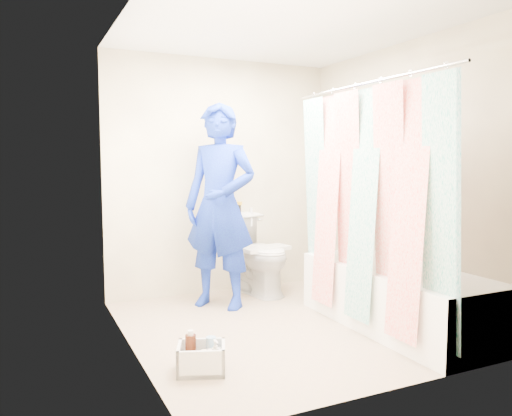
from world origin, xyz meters
name	(u,v)px	position (x,y,z in m)	size (l,w,h in m)	color
floor	(279,327)	(0.00, 0.00, 0.00)	(2.60, 2.60, 0.00)	gray
ceiling	(281,28)	(0.00, 0.00, 2.40)	(2.40, 2.60, 0.02)	silver
wall_back	(221,177)	(0.00, 1.30, 1.20)	(2.40, 0.02, 2.40)	beige
wall_front	(388,190)	(0.00, -1.30, 1.20)	(2.40, 0.02, 2.40)	beige
wall_left	(129,184)	(-1.20, 0.00, 1.20)	(0.02, 2.60, 2.40)	beige
wall_right	(397,179)	(1.20, 0.00, 1.20)	(0.02, 2.60, 2.40)	beige
bathtub	(396,296)	(0.85, -0.43, 0.27)	(0.70, 1.75, 0.50)	white
curtain_rod	(368,83)	(0.52, -0.43, 1.95)	(0.02, 0.02, 1.90)	silver
shower_curtain	(365,205)	(0.52, -0.43, 1.02)	(0.06, 1.75, 1.80)	white
toilet	(258,253)	(0.30, 1.05, 0.41)	(0.46, 0.81, 0.82)	white
tank_lid	(265,248)	(0.32, 0.92, 0.48)	(0.50, 0.22, 0.04)	silver
tank_internals	(242,213)	(0.22, 1.26, 0.81)	(0.20, 0.07, 0.27)	black
plumber	(220,206)	(-0.22, 0.76, 0.95)	(0.69, 0.45, 1.89)	#0E1D91
cleaning_caddy	(203,359)	(-0.87, -0.58, 0.09)	(0.37, 0.34, 0.23)	silver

